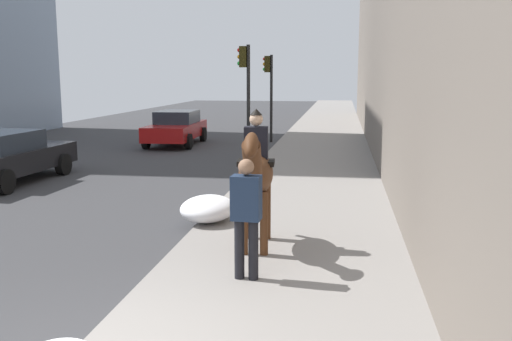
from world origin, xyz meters
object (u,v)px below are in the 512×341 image
mounted_horse_near (256,172)px  car_mid_lane (5,157)px  traffic_light_far_curb (269,84)px  pedestrian_greeting (246,211)px  traffic_light_near_curb (246,84)px  car_near_lane (176,127)px

mounted_horse_near → car_mid_lane: bearing=-128.1°
car_mid_lane → traffic_light_far_curb: 12.35m
pedestrian_greeting → traffic_light_far_curb: (17.28, 1.89, 1.46)m
car_mid_lane → traffic_light_near_curb: 7.91m
pedestrian_greeting → traffic_light_near_curb: 11.84m
car_near_lane → car_mid_lane: same height
mounted_horse_near → traffic_light_far_curb: size_ratio=0.60×
car_near_lane → traffic_light_near_curb: size_ratio=1.17×
mounted_horse_near → pedestrian_greeting: 1.49m
pedestrian_greeting → car_mid_lane: bearing=53.5°
pedestrian_greeting → traffic_light_near_curb: bearing=13.2°
car_mid_lane → pedestrian_greeting: bearing=-128.1°
pedestrian_greeting → car_near_lane: size_ratio=0.37×
mounted_horse_near → traffic_light_far_curb: bearing=-178.0°
pedestrian_greeting → traffic_light_far_curb: bearing=9.8°
car_near_lane → traffic_light_near_curb: (-4.18, -3.73, 1.90)m
pedestrian_greeting → traffic_light_far_curb: 17.44m
traffic_light_far_curb → traffic_light_near_curb: bearing=179.3°
pedestrian_greeting → car_near_lane: pedestrian_greeting is taller
mounted_horse_near → pedestrian_greeting: mounted_horse_near is taller
traffic_light_far_curb → car_mid_lane: bearing=151.0°
car_mid_lane → traffic_light_far_curb: traffic_light_far_curb is taller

